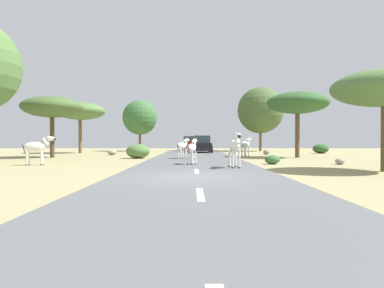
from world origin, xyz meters
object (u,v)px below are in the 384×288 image
at_px(tree_1, 52,107).
at_px(rock_2, 340,161).
at_px(rock_0, 112,152).
at_px(bush_2, 272,160).
at_px(tree_0, 260,110).
at_px(rock_3, 266,152).
at_px(bush_1, 138,151).
at_px(bush_0, 320,149).
at_px(zebra_3, 182,146).
at_px(tree_2, 297,103).
at_px(zebra_0, 234,146).
at_px(tree_7, 80,111).
at_px(zebra_1, 246,145).
at_px(car_1, 190,144).
at_px(tree_5, 140,118).
at_px(car_0, 201,145).
at_px(zebra_2, 36,147).
at_px(zebra_4, 192,148).

distance_m(tree_1, rock_2, 20.14).
bearing_deg(rock_0, bush_2, -46.20).
distance_m(tree_0, rock_3, 11.35).
height_order(tree_1, bush_1, tree_1).
bearing_deg(bush_0, zebra_3, -141.28).
relative_size(tree_2, bush_2, 5.96).
xyz_separation_m(zebra_0, tree_7, (-13.23, 19.47, 3.20)).
bearing_deg(zebra_1, bush_0, 71.96).
relative_size(zebra_3, tree_0, 0.19).
bearing_deg(tree_7, tree_1, -84.74).
xyz_separation_m(zebra_0, car_1, (-2.13, 26.10, -0.17)).
bearing_deg(zebra_3, zebra_0, -40.91).
distance_m(zebra_0, zebra_1, 13.02).
height_order(tree_2, bush_2, tree_2).
bearing_deg(bush_2, zebra_3, 135.63).
height_order(tree_5, bush_0, tree_5).
xyz_separation_m(car_0, tree_2, (6.87, -10.12, 3.22)).
relative_size(zebra_2, car_1, 0.37).
xyz_separation_m(zebra_0, zebra_4, (-1.93, 2.29, -0.15)).
height_order(tree_0, tree_1, tree_0).
xyz_separation_m(zebra_1, tree_1, (-14.88, -2.45, 2.82)).
height_order(tree_7, bush_1, tree_7).
bearing_deg(zebra_3, bush_0, 69.98).
height_order(tree_5, bush_1, tree_5).
relative_size(bush_1, rock_0, 1.97).
bearing_deg(zebra_2, rock_0, 164.47).
xyz_separation_m(tree_5, bush_2, (10.61, -23.00, -3.78)).
height_order(zebra_4, tree_5, tree_5).
xyz_separation_m(car_1, rock_0, (-6.84, -11.09, -0.61)).
bearing_deg(tree_5, zebra_3, -72.78).
relative_size(zebra_2, rock_3, 2.95).
xyz_separation_m(tree_1, tree_2, (18.34, -0.01, 0.30)).
xyz_separation_m(tree_1, bush_1, (6.58, -1.11, -3.25)).
relative_size(zebra_4, bush_2, 1.74).
bearing_deg(bush_2, bush_1, 143.46).
distance_m(zebra_1, zebra_3, 6.95).
relative_size(car_0, bush_1, 2.60).
distance_m(tree_0, tree_1, 24.37).
distance_m(car_0, tree_7, 12.80).
height_order(tree_0, rock_3, tree_0).
bearing_deg(zebra_3, bush_1, -169.24).
height_order(zebra_1, bush_2, zebra_1).
height_order(zebra_2, zebra_4, zebra_2).
distance_m(zebra_1, rock_0, 11.70).
bearing_deg(tree_5, zebra_2, -94.38).
bearing_deg(tree_5, bush_1, -81.98).
xyz_separation_m(bush_2, rock_0, (-11.40, 11.89, -0.01)).
distance_m(zebra_4, bush_0, 20.84).
height_order(zebra_0, tree_0, tree_0).
xyz_separation_m(zebra_0, rock_2, (5.97, 2.85, -0.85)).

